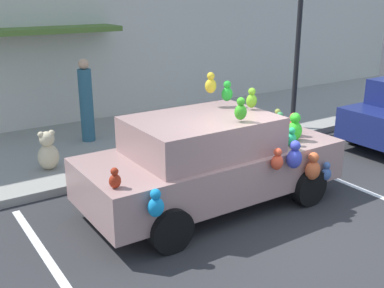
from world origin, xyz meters
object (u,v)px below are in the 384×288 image
object	(u,v)px
plush_covered_car	(211,160)
pedestrian_near_shopfront	(86,103)
street_lamp_post	(299,32)
teddy_bear_on_sidewalk	(48,152)

from	to	relation	value
plush_covered_car	pedestrian_near_shopfront	xyz separation A→B (m)	(-0.53, 4.04, 0.23)
plush_covered_car	street_lamp_post	bearing A→B (deg)	28.54
plush_covered_car	street_lamp_post	distance (m)	5.00
plush_covered_car	street_lamp_post	size ratio (longest dim) A/B	1.14
pedestrian_near_shopfront	plush_covered_car	bearing A→B (deg)	-82.49
plush_covered_car	pedestrian_near_shopfront	size ratio (longest dim) A/B	2.32
pedestrian_near_shopfront	teddy_bear_on_sidewalk	bearing A→B (deg)	-134.92
plush_covered_car	teddy_bear_on_sidewalk	size ratio (longest dim) A/B	5.58
teddy_bear_on_sidewalk	street_lamp_post	xyz separation A→B (m)	(5.99, -0.47, 1.97)
teddy_bear_on_sidewalk	street_lamp_post	world-z (taller)	street_lamp_post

